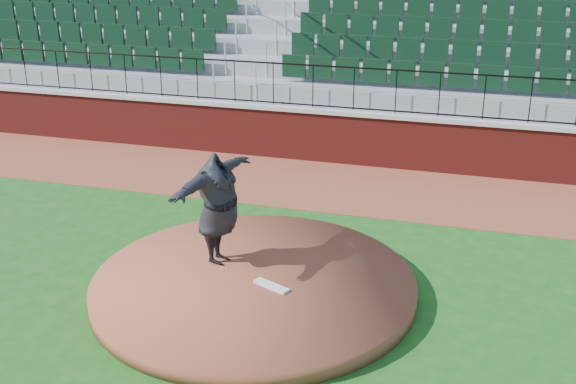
# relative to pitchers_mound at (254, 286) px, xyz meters

# --- Properties ---
(ground) EXTENTS (90.00, 90.00, 0.00)m
(ground) POSITION_rel_pitchers_mound_xyz_m (0.22, -0.34, -0.12)
(ground) COLOR #174D16
(ground) RESTS_ON ground
(warning_track) EXTENTS (34.00, 3.20, 0.01)m
(warning_track) POSITION_rel_pitchers_mound_xyz_m (0.22, 5.06, -0.12)
(warning_track) COLOR brown
(warning_track) RESTS_ON ground
(field_wall) EXTENTS (34.00, 0.35, 1.20)m
(field_wall) POSITION_rel_pitchers_mound_xyz_m (0.22, 6.66, 0.47)
(field_wall) COLOR maroon
(field_wall) RESTS_ON ground
(wall_cap) EXTENTS (34.00, 0.45, 0.10)m
(wall_cap) POSITION_rel_pitchers_mound_xyz_m (0.22, 6.66, 1.12)
(wall_cap) COLOR #B7B7B7
(wall_cap) RESTS_ON field_wall
(wall_railing) EXTENTS (34.00, 0.05, 1.00)m
(wall_railing) POSITION_rel_pitchers_mound_xyz_m (0.22, 6.66, 1.67)
(wall_railing) COLOR black
(wall_railing) RESTS_ON wall_cap
(seating_stands) EXTENTS (34.00, 5.10, 4.60)m
(seating_stands) POSITION_rel_pitchers_mound_xyz_m (0.22, 9.39, 2.18)
(seating_stands) COLOR gray
(seating_stands) RESTS_ON ground
(concourse_wall) EXTENTS (34.00, 0.50, 5.50)m
(concourse_wall) POSITION_rel_pitchers_mound_xyz_m (0.22, 12.19, 2.62)
(concourse_wall) COLOR maroon
(concourse_wall) RESTS_ON ground
(pitchers_mound) EXTENTS (5.10, 5.10, 0.25)m
(pitchers_mound) POSITION_rel_pitchers_mound_xyz_m (0.00, 0.00, 0.00)
(pitchers_mound) COLOR brown
(pitchers_mound) RESTS_ON ground
(pitching_rubber) EXTENTS (0.62, 0.39, 0.04)m
(pitching_rubber) POSITION_rel_pitchers_mound_xyz_m (0.35, -0.19, 0.15)
(pitching_rubber) COLOR silver
(pitching_rubber) RESTS_ON pitchers_mound
(pitcher) EXTENTS (0.99, 2.38, 1.88)m
(pitcher) POSITION_rel_pitchers_mound_xyz_m (-0.73, 0.42, 1.06)
(pitcher) COLOR black
(pitcher) RESTS_ON pitchers_mound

